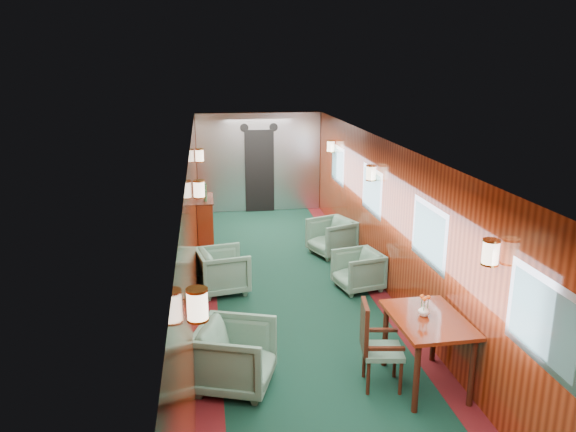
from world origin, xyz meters
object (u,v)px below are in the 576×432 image
at_px(credenza, 205,220).
at_px(armchair_left_far, 223,271).
at_px(armchair_right_far, 332,237).
at_px(side_chair, 374,342).
at_px(armchair_left_near, 235,356).
at_px(armchair_right_near, 358,270).
at_px(dining_table, 428,328).

xyz_separation_m(credenza, armchair_left_far, (0.26, -2.59, -0.12)).
relative_size(credenza, armchair_right_far, 1.58).
distance_m(side_chair, credenza, 5.86).
xyz_separation_m(side_chair, armchair_left_far, (-1.58, 2.98, -0.20)).
distance_m(armchair_left_near, armchair_right_near, 3.31).
bearing_deg(armchair_left_far, side_chair, -162.92).
xyz_separation_m(dining_table, armchair_left_near, (-2.14, 0.28, -0.32)).
xyz_separation_m(armchair_left_far, armchair_right_near, (2.16, -0.22, -0.04)).
bearing_deg(side_chair, dining_table, 2.67).
bearing_deg(credenza, side_chair, -71.73).
xyz_separation_m(dining_table, armchair_left_far, (-2.17, 3.04, -0.35)).
distance_m(dining_table, side_chair, 0.61).
xyz_separation_m(armchair_left_near, armchair_left_far, (-0.04, 2.76, -0.03)).
distance_m(side_chair, armchair_left_far, 3.38).
distance_m(armchair_left_near, armchair_right_far, 4.73).
distance_m(dining_table, armchair_right_far, 4.55).
height_order(armchair_left_near, armchair_right_far, armchair_left_near).
bearing_deg(side_chair, armchair_left_near, -179.36).
bearing_deg(armchair_right_far, armchair_left_far, -76.16).
distance_m(side_chair, armchair_left_near, 1.57).
xyz_separation_m(armchair_left_far, armchair_right_far, (2.11, 1.49, -0.01)).
bearing_deg(dining_table, armchair_left_near, 171.08).
relative_size(dining_table, armchair_left_far, 1.46).
relative_size(dining_table, side_chair, 1.11).
bearing_deg(armchair_left_near, dining_table, -78.43).
relative_size(armchair_left_far, armchair_right_far, 1.02).
xyz_separation_m(side_chair, armchair_left_near, (-1.55, 0.22, -0.17)).
xyz_separation_m(credenza, armchair_right_far, (2.37, -1.10, -0.13)).
relative_size(armchair_left_near, armchair_left_far, 1.07).
height_order(armchair_left_near, armchair_right_near, armchair_left_near).
relative_size(side_chair, armchair_left_far, 1.32).
bearing_deg(armchair_left_near, armchair_left_far, 19.78).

